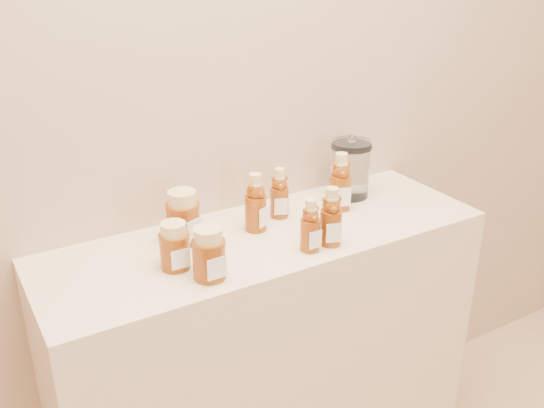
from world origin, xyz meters
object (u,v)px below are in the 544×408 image
display_table (268,372)px  glass_canister (350,167)px  bear_bottle_front_left (310,222)px  honey_jar_left (175,246)px  bear_bottle_back_left (255,199)px

display_table → glass_canister: (0.34, 0.10, 0.54)m
display_table → bear_bottle_front_left: size_ratio=7.76×
bear_bottle_front_left → glass_canister: (0.29, 0.23, 0.02)m
glass_canister → display_table: bearing=-163.8°
honey_jar_left → glass_canister: bearing=15.1°
bear_bottle_back_left → honey_jar_left: bearing=174.9°
display_table → glass_canister: 0.65m
display_table → glass_canister: bearing=16.2°
bear_bottle_back_left → bear_bottle_front_left: bearing=-92.3°
bear_bottle_front_left → glass_canister: 0.37m
bear_bottle_back_left → glass_canister: size_ratio=0.97×
honey_jar_left → display_table: bearing=10.4°
bear_bottle_front_left → bear_bottle_back_left: bearing=111.8°
display_table → honey_jar_left: honey_jar_left is taller
glass_canister → honey_jar_left: bearing=-167.4°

